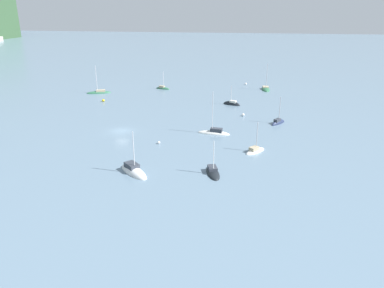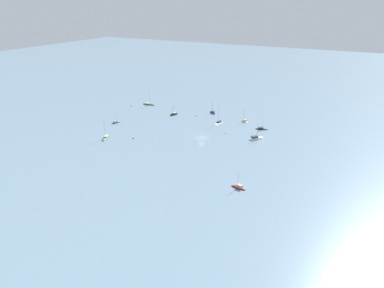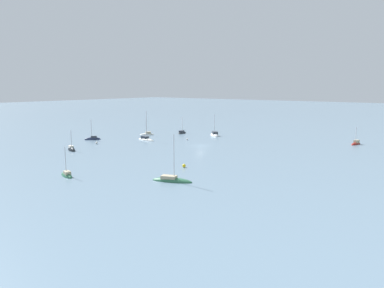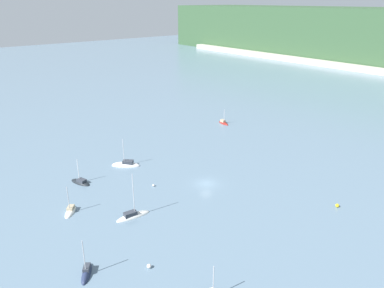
{
  "view_description": "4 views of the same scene",
  "coord_description": "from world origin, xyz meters",
  "px_view_note": "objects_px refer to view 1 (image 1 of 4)",
  "views": [
    {
      "loc": [
        -71.98,
        -26.53,
        25.12
      ],
      "look_at": [
        -11.49,
        -17.01,
        2.28
      ],
      "focal_mm": 35.0,
      "sensor_mm": 36.0,
      "label": 1
    },
    {
      "loc": [
        -62.82,
        126.6,
        53.16
      ],
      "look_at": [
        -2.28,
        12.61,
        2.15
      ],
      "focal_mm": 35.0,
      "sensor_mm": 36.0,
      "label": 2
    },
    {
      "loc": [
        81.5,
        59.9,
        16.48
      ],
      "look_at": [
        16.36,
        9.61,
        3.5
      ],
      "focal_mm": 35.0,
      "sensor_mm": 36.0,
      "label": 3
    },
    {
      "loc": [
        55.41,
        -49.53,
        38.26
      ],
      "look_at": [
        -16.35,
        9.35,
        2.29
      ],
      "focal_mm": 35.0,
      "sensor_mm": 36.0,
      "label": 4
    }
  ],
  "objects_px": {
    "sailboat_4": "(278,123)",
    "sailboat_2": "(232,104)",
    "sailboat_6": "(163,89)",
    "sailboat_7": "(214,133)",
    "sailboat_0": "(213,173)",
    "mooring_buoy_3": "(103,100)",
    "sailboat_5": "(134,172)",
    "sailboat_3": "(266,89)",
    "mooring_buoy_2": "(243,115)",
    "sailboat_1": "(255,151)",
    "mooring_buoy_0": "(246,84)",
    "sailboat_9": "(99,93)",
    "mooring_buoy_1": "(159,143)"
  },
  "relations": [
    {
      "from": "sailboat_9",
      "to": "mooring_buoy_1",
      "type": "bearing_deg",
      "value": 105.2
    },
    {
      "from": "sailboat_0",
      "to": "sailboat_7",
      "type": "xyz_separation_m",
      "value": [
        19.48,
        1.77,
        0.04
      ]
    },
    {
      "from": "sailboat_4",
      "to": "sailboat_7",
      "type": "bearing_deg",
      "value": 159.77
    },
    {
      "from": "mooring_buoy_2",
      "to": "mooring_buoy_1",
      "type": "bearing_deg",
      "value": 144.67
    },
    {
      "from": "sailboat_0",
      "to": "sailboat_5",
      "type": "xyz_separation_m",
      "value": [
        -1.64,
        12.53,
        0.01
      ]
    },
    {
      "from": "sailboat_0",
      "to": "mooring_buoy_3",
      "type": "relative_size",
      "value": 8.66
    },
    {
      "from": "sailboat_4",
      "to": "sailboat_6",
      "type": "xyz_separation_m",
      "value": [
        32.05,
        34.07,
        -0.01
      ]
    },
    {
      "from": "sailboat_4",
      "to": "sailboat_5",
      "type": "distance_m",
      "value": 38.91
    },
    {
      "from": "sailboat_0",
      "to": "sailboat_6",
      "type": "distance_m",
      "value": 64.77
    },
    {
      "from": "mooring_buoy_0",
      "to": "mooring_buoy_2",
      "type": "xyz_separation_m",
      "value": [
        -37.83,
        -0.16,
        -0.01
      ]
    },
    {
      "from": "sailboat_5",
      "to": "sailboat_0",
      "type": "bearing_deg",
      "value": 51.09
    },
    {
      "from": "mooring_buoy_0",
      "to": "sailboat_5",
      "type": "bearing_deg",
      "value": 167.51
    },
    {
      "from": "sailboat_1",
      "to": "sailboat_5",
      "type": "distance_m",
      "value": 22.62
    },
    {
      "from": "sailboat_6",
      "to": "mooring_buoy_0",
      "type": "bearing_deg",
      "value": 39.86
    },
    {
      "from": "sailboat_3",
      "to": "mooring_buoy_2",
      "type": "bearing_deg",
      "value": -15.52
    },
    {
      "from": "sailboat_2",
      "to": "mooring_buoy_0",
      "type": "relative_size",
      "value": 8.73
    },
    {
      "from": "sailboat_2",
      "to": "sailboat_5",
      "type": "distance_m",
      "value": 47.49
    },
    {
      "from": "mooring_buoy_3",
      "to": "sailboat_0",
      "type": "bearing_deg",
      "value": -140.37
    },
    {
      "from": "sailboat_5",
      "to": "mooring_buoy_1",
      "type": "distance_m",
      "value": 13.41
    },
    {
      "from": "sailboat_4",
      "to": "mooring_buoy_0",
      "type": "bearing_deg",
      "value": 46.09
    },
    {
      "from": "mooring_buoy_2",
      "to": "mooring_buoy_3",
      "type": "distance_m",
      "value": 39.5
    },
    {
      "from": "sailboat_0",
      "to": "sailboat_9",
      "type": "height_order",
      "value": "sailboat_9"
    },
    {
      "from": "sailboat_1",
      "to": "sailboat_3",
      "type": "relative_size",
      "value": 0.69
    },
    {
      "from": "sailboat_3",
      "to": "sailboat_5",
      "type": "height_order",
      "value": "sailboat_3"
    },
    {
      "from": "sailboat_0",
      "to": "sailboat_1",
      "type": "bearing_deg",
      "value": 130.28
    },
    {
      "from": "sailboat_0",
      "to": "sailboat_3",
      "type": "distance_m",
      "value": 65.74
    },
    {
      "from": "mooring_buoy_2",
      "to": "mooring_buoy_3",
      "type": "xyz_separation_m",
      "value": [
        8.45,
        38.59,
        0.01
      ]
    },
    {
      "from": "mooring_buoy_0",
      "to": "mooring_buoy_2",
      "type": "height_order",
      "value": "mooring_buoy_0"
    },
    {
      "from": "sailboat_5",
      "to": "mooring_buoy_2",
      "type": "relative_size",
      "value": 11.61
    },
    {
      "from": "mooring_buoy_0",
      "to": "mooring_buoy_2",
      "type": "bearing_deg",
      "value": -179.75
    },
    {
      "from": "mooring_buoy_3",
      "to": "mooring_buoy_0",
      "type": "bearing_deg",
      "value": -52.6
    },
    {
      "from": "mooring_buoy_0",
      "to": "mooring_buoy_1",
      "type": "relative_size",
      "value": 1.31
    },
    {
      "from": "sailboat_1",
      "to": "sailboat_3",
      "type": "height_order",
      "value": "sailboat_3"
    },
    {
      "from": "sailboat_6",
      "to": "sailboat_7",
      "type": "bearing_deg",
      "value": -45.88
    },
    {
      "from": "sailboat_1",
      "to": "mooring_buoy_0",
      "type": "xyz_separation_m",
      "value": [
        61.0,
        2.99,
        0.23
      ]
    },
    {
      "from": "sailboat_0",
      "to": "mooring_buoy_3",
      "type": "height_order",
      "value": "sailboat_0"
    },
    {
      "from": "sailboat_2",
      "to": "sailboat_9",
      "type": "distance_m",
      "value": 41.32
    },
    {
      "from": "sailboat_1",
      "to": "mooring_buoy_0",
      "type": "distance_m",
      "value": 61.08
    },
    {
      "from": "sailboat_9",
      "to": "mooring_buoy_1",
      "type": "height_order",
      "value": "sailboat_9"
    },
    {
      "from": "sailboat_2",
      "to": "mooring_buoy_0",
      "type": "bearing_deg",
      "value": -75.33
    },
    {
      "from": "sailboat_1",
      "to": "mooring_buoy_1",
      "type": "distance_m",
      "value": 18.34
    },
    {
      "from": "sailboat_6",
      "to": "mooring_buoy_1",
      "type": "bearing_deg",
      "value": -60.06
    },
    {
      "from": "sailboat_6",
      "to": "sailboat_7",
      "type": "xyz_separation_m",
      "value": [
        -41.33,
        -20.54,
        0.05
      ]
    },
    {
      "from": "mooring_buoy_1",
      "to": "mooring_buoy_3",
      "type": "distance_m",
      "value": 38.09
    },
    {
      "from": "sailboat_3",
      "to": "sailboat_5",
      "type": "distance_m",
      "value": 70.33
    },
    {
      "from": "sailboat_7",
      "to": "mooring_buoy_3",
      "type": "distance_m",
      "value": 39.97
    },
    {
      "from": "mooring_buoy_0",
      "to": "mooring_buoy_1",
      "type": "xyz_separation_m",
      "value": [
        -59.64,
        15.3,
        -0.08
      ]
    },
    {
      "from": "sailboat_4",
      "to": "sailboat_2",
      "type": "bearing_deg",
      "value": 71.71
    },
    {
      "from": "sailboat_6",
      "to": "mooring_buoy_3",
      "type": "xyz_separation_m",
      "value": [
        -18.81,
        12.47,
        0.26
      ]
    },
    {
      "from": "sailboat_4",
      "to": "sailboat_9",
      "type": "height_order",
      "value": "sailboat_9"
    }
  ]
}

